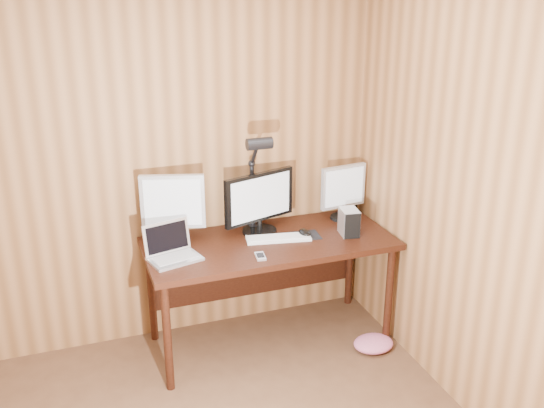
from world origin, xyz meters
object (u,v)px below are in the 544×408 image
desk_lamp (256,169)px  monitor_center (259,202)px  mouse (305,233)px  phone (260,256)px  monitor_left (173,207)px  monitor_right (343,191)px  speaker (354,203)px  laptop (171,250)px  hard_drive (349,222)px  keyboard (278,238)px  desk (266,253)px

desk_lamp → monitor_center: bearing=-10.4°
mouse → phone: bearing=-155.2°
monitor_left → desk_lamp: desk_lamp is taller
monitor_center → desk_lamp: (-0.02, 0.01, 0.22)m
monitor_right → mouse: bearing=-160.0°
monitor_left → speaker: size_ratio=3.66×
laptop → phone: size_ratio=2.94×
laptop → monitor_right: bearing=-4.2°
laptop → monitor_center: bearing=2.5°
hard_drive → phone: 0.68m
keyboard → speaker: speaker is taller
desk → desk_lamp: desk_lamp is taller
hard_drive → monitor_right: bearing=82.3°
monitor_left → phone: bearing=-25.2°
desk → hard_drive: size_ratio=9.14×
monitor_center → desk_lamp: bearing=140.5°
monitor_right → monitor_left: bearing=172.7°
desk → phone: 0.34m
mouse → desk_lamp: size_ratio=0.16×
hard_drive → speaker: size_ratio=1.41×
monitor_center → speaker: 0.80m
desk → speaker: speaker is taller
laptop → desk_lamp: size_ratio=0.49×
desk → mouse: (0.24, -0.08, 0.15)m
desk → desk_lamp: bearing=112.5°
monitor_right → hard_drive: monitor_right is taller
monitor_center → keyboard: (0.08, -0.15, -0.20)m
monitor_center → monitor_left: size_ratio=1.13×
monitor_left → desk_lamp: 0.58m
mouse → phone: 0.43m
keyboard → desk_lamp: bearing=131.2°
laptop → mouse: (0.89, 0.04, -0.03)m
desk → mouse: size_ratio=14.15×
laptop → phone: 0.54m
hard_drive → speaker: (0.23, 0.37, -0.03)m
monitor_right → hard_drive: 0.30m
monitor_left → phone: size_ratio=3.87×
monitor_right → hard_drive: size_ratio=2.22×
mouse → keyboard: bearing=175.0°
keyboard → desk_lamp: (-0.10, 0.16, 0.43)m
monitor_right → mouse: 0.45m
desk → monitor_center: monitor_center is taller
desk → monitor_center: size_ratio=3.12×
monitor_center → monitor_left: (-0.56, 0.03, 0.03)m
mouse → laptop: bearing=177.9°
monitor_center → phone: bearing=-125.9°
monitor_left → laptop: monitor_left is taller
desk → desk_lamp: 0.57m
desk → monitor_left: 0.69m
monitor_left → laptop: bearing=-89.9°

